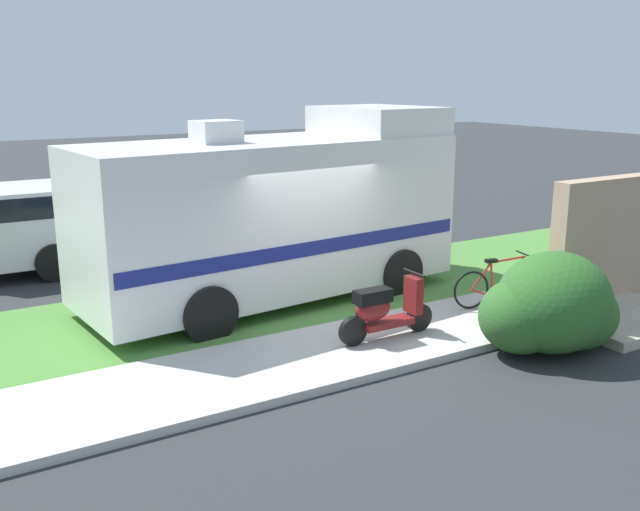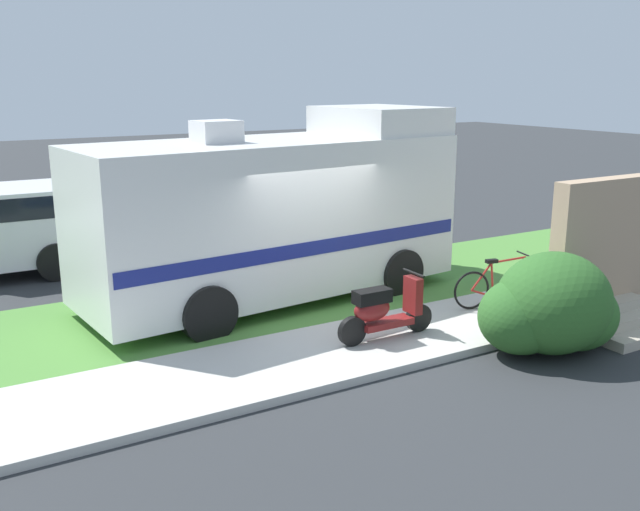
{
  "view_description": "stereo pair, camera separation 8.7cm",
  "coord_description": "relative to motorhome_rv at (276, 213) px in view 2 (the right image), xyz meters",
  "views": [
    {
      "loc": [
        -5.69,
        -9.25,
        3.92
      ],
      "look_at": [
        0.01,
        0.3,
        1.1
      ],
      "focal_mm": 39.47,
      "sensor_mm": 36.0,
      "label": 1
    },
    {
      "loc": [
        -5.62,
        -9.29,
        3.92
      ],
      "look_at": [
        0.01,
        0.3,
        1.1
      ],
      "focal_mm": 39.47,
      "sensor_mm": 36.0,
      "label": 2
    }
  ],
  "objects": [
    {
      "name": "ground_plane",
      "position": [
        0.13,
        -1.59,
        -1.61
      ],
      "size": [
        80.0,
        80.0,
        0.0
      ],
      "primitive_type": "plane",
      "color": "#2D3033"
    },
    {
      "name": "sidewalk",
      "position": [
        0.13,
        -2.79,
        -1.55
      ],
      "size": [
        24.0,
        2.0,
        0.12
      ],
      "color": "beige",
      "rests_on": "ground"
    },
    {
      "name": "grass_strip",
      "position": [
        0.13,
        -0.09,
        -1.57
      ],
      "size": [
        24.0,
        3.4,
        0.08
      ],
      "color": "#4C8438",
      "rests_on": "ground"
    },
    {
      "name": "motorhome_rv",
      "position": [
        0.0,
        0.0,
        0.0
      ],
      "size": [
        6.88,
        2.99,
        3.39
      ],
      "color": "silver",
      "rests_on": "ground"
    },
    {
      "name": "scooter",
      "position": [
        0.33,
        -2.81,
        -1.04
      ],
      "size": [
        1.65,
        0.5,
        0.97
      ],
      "color": "black",
      "rests_on": "ground"
    },
    {
      "name": "bicycle",
      "position": [
        2.96,
        -2.55,
        -1.12
      ],
      "size": [
        1.73,
        0.57,
        0.89
      ],
      "color": "black",
      "rests_on": "ground"
    },
    {
      "name": "pickup_truck_far",
      "position": [
        -0.27,
        8.01,
        -0.63
      ],
      "size": [
        5.45,
        2.34,
        1.87
      ],
      "color": "#1E478C",
      "rests_on": "ground"
    },
    {
      "name": "porch_steps",
      "position": [
        3.87,
        -3.88,
        -0.65
      ],
      "size": [
        2.0,
        1.26,
        2.4
      ],
      "color": "#B2A893",
      "rests_on": "ground"
    },
    {
      "name": "bush_by_porch",
      "position": [
        2.24,
        -4.27,
        -0.92
      ],
      "size": [
        2.09,
        1.56,
        1.48
      ],
      "color": "#2D6026",
      "rests_on": "ground"
    },
    {
      "name": "bottle_green",
      "position": [
        3.69,
        -2.39,
        -1.4
      ],
      "size": [
        0.08,
        0.08,
        0.23
      ],
      "color": "navy",
      "rests_on": "ground"
    }
  ]
}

